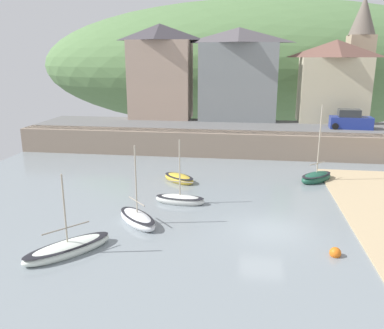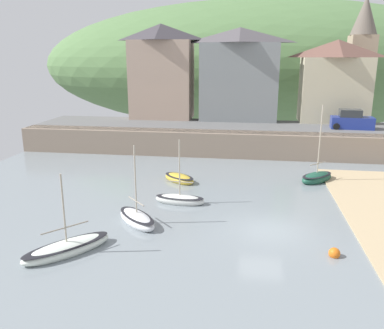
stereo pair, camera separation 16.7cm
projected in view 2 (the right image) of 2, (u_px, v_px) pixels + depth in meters
The scene contains 13 objects.
quay_seawall at pixel (259, 142), 38.77m from camera, with size 48.00×9.40×2.40m.
hillside_backdrop at pixel (258, 66), 73.02m from camera, with size 80.00×44.00×22.75m.
waterfront_building_left at pixel (162, 71), 46.03m from camera, with size 7.37×4.52×10.72m.
waterfront_building_centre at pixel (239, 74), 44.82m from camera, with size 8.94×4.87×10.23m.
waterfront_building_right at pixel (335, 81), 43.51m from camera, with size 7.58×4.38×8.88m.
church_with_spire at pixel (361, 56), 46.16m from camera, with size 3.00×3.00×13.84m.
sailboat_nearest_shore at pixel (180, 199), 26.34m from camera, with size 3.42×1.38×4.51m.
sailboat_white_hull at pixel (179, 178), 30.98m from camera, with size 3.17×2.89×0.77m.
fishing_boat_green at pixel (67, 248), 19.62m from camera, with size 4.02×4.37×4.29m.
rowboat_small_beached at pixel (137, 219), 23.10m from camera, with size 3.33×3.40×4.89m.
dinghy_open_wooden at pixel (317, 177), 30.96m from camera, with size 3.23×3.22×6.19m.
parked_car_near_slipway at pixel (352, 121), 40.03m from camera, with size 4.20×1.96×1.95m.
mooring_buoy at pixel (334, 253), 19.29m from camera, with size 0.56×0.56×0.56m.
Camera 2 is at (-0.93, -21.04, 9.41)m, focal length 36.99 mm.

